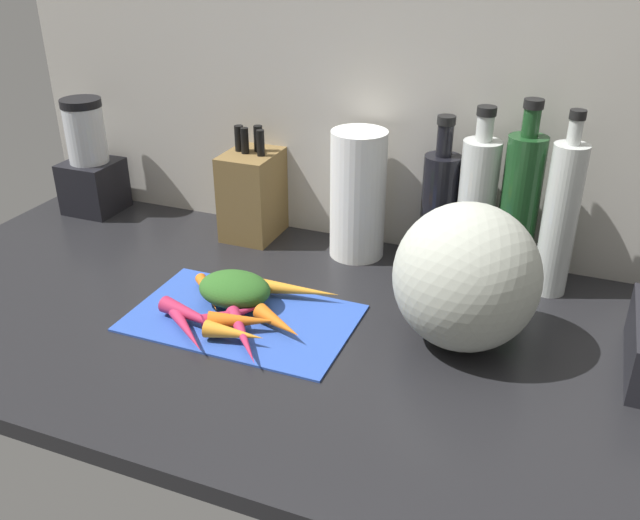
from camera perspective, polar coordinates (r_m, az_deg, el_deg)
The scene contains 21 objects.
ground_plane at distance 120.68cm, azimuth -0.24°, elevation -6.13°, with size 170.00×80.00×3.00cm, color black.
wall_back at distance 141.74cm, azimuth 5.73°, elevation 12.80°, with size 170.00×3.00×60.00cm, color #BCB7AD.
cutting_board at distance 122.35cm, azimuth -6.53°, elevation -4.77°, with size 39.59×24.51×0.80cm, color #2D51B7.
carrot_0 at distance 113.90cm, azimuth -6.48°, elevation -6.38°, with size 2.64×2.64×16.16cm, color #B2264C.
carrot_1 at distance 117.22cm, azimuth -11.08°, elevation -5.81°, with size 2.26×2.26×13.58cm, color #B2264C.
carrot_2 at distance 114.43cm, azimuth -7.20°, elevation -6.12°, with size 3.06×3.06×10.38cm, color orange.
carrot_3 at distance 119.32cm, azimuth -10.11°, elevation -4.84°, with size 3.07×3.07×16.96cm, color #B2264C.
carrot_4 at distance 127.85cm, azimuth -9.26°, elevation -2.70°, with size 2.13×2.13×12.78cm, color orange.
carrot_5 at distance 116.43cm, azimuth -3.48°, elevation -5.31°, with size 3.04×3.04×10.48cm, color orange.
carrot_6 at distance 119.69cm, azimuth -7.21°, elevation -4.53°, with size 2.97×2.97×11.51cm, color #B2264C.
carrot_7 at distance 126.17cm, azimuth -1.85°, elevation -2.54°, with size 2.94×2.94×15.52cm, color orange.
carrot_8 at distance 117.13cm, azimuth -6.42°, elevation -5.11°, with size 3.46×3.46×11.94cm, color orange.
carrot_greens_pile at distance 124.59cm, azimuth -7.18°, elevation -2.43°, with size 13.60×10.46×5.75cm, color #2D6023.
winter_squash at distance 111.96cm, azimuth 12.16°, elevation -1.42°, with size 23.81×23.15×24.61cm, color #B2B7A8.
knife_block at distance 150.35cm, azimuth -5.69°, elevation 5.57°, with size 10.89×13.66×24.61cm.
blender_appliance at distance 171.27cm, azimuth -18.71°, elevation 7.62°, with size 12.12×12.12×27.23cm.
paper_towel_roll at distance 139.46cm, azimuth 3.20°, elevation 5.47°, with size 11.38×11.38×26.73cm, color white.
bottle_0 at distance 137.88cm, azimuth 9.97°, elevation 4.42°, with size 7.30×7.30×30.83cm.
bottle_1 at distance 134.94cm, azimuth 12.97°, elevation 4.49°, with size 7.35×7.35×33.59cm.
bottle_2 at distance 133.49cm, azimuth 16.36°, elevation 4.26°, with size 7.29×7.29×35.72cm.
bottle_3 at distance 131.35cm, azimuth 19.48°, elevation 3.31°, with size 6.31×6.31×35.05cm.
Camera 1 is at (38.03, -93.63, 64.46)cm, focal length 38.14 mm.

